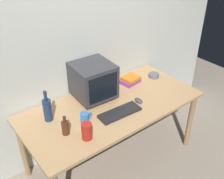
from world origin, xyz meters
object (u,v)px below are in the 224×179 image
Objects in this scene: bottle_tall at (47,109)px; cd_spindle at (154,75)px; keyboard at (120,113)px; book_stack at (130,80)px; computer_mouse at (139,101)px; crt_monitor at (93,81)px; bottle_short at (65,127)px; metal_canister at (87,131)px; mug at (85,117)px.

cd_spindle is (1.33, -0.03, -0.10)m from bottle_tall.
keyboard is 1.83× the size of book_stack.
bottle_tall is (-0.84, 0.29, 0.10)m from computer_mouse.
cd_spindle is at bearing -6.41° from crt_monitor.
bottle_tall is 1.66× the size of bottle_short.
computer_mouse is at bearing -49.79° from crt_monitor.
book_stack is (1.00, 0.31, -0.03)m from bottle_short.
bottle_short is 1.26× the size of metal_canister.
bottle_tall reaches higher than book_stack.
cd_spindle is (1.30, 0.24, -0.05)m from bottle_short.
computer_mouse is 0.60m from mug.
crt_monitor reaches higher than bottle_tall.
crt_monitor reaches higher than cd_spindle.
cd_spindle reaches higher than computer_mouse.
bottle_tall is 1.36× the size of book_stack.
crt_monitor is 0.97× the size of keyboard.
computer_mouse is at bearing 10.31° from metal_canister.
bottle_short is 0.82× the size of book_stack.
bottle_short is at bearing -179.77° from computer_mouse.
bottle_tall is (-0.54, -0.06, -0.08)m from crt_monitor.
crt_monitor is 1.30× the size of bottle_tall.
computer_mouse is 0.67× the size of metal_canister.
bottle_tall reaches higher than mug.
mug is (-0.78, -0.27, 0.01)m from book_stack.
bottle_short is 1.32m from cd_spindle.
bottle_short reaches higher than cd_spindle.
metal_canister is at bearing -161.59° from cd_spindle.
book_stack is at bearing 27.82° from metal_canister.
mug is at bearing 175.65° from computer_mouse.
mug reaches higher than cd_spindle.
metal_canister is at bearing -118.54° from mug.
crt_monitor is 2.71× the size of metal_canister.
crt_monitor reaches higher than mug.
metal_canister is at bearing -71.53° from bottle_tall.
mug is at bearing -42.07° from bottle_tall.
bottle_tall is at bearing 163.11° from computer_mouse.
computer_mouse is 0.32× the size of bottle_tall.
crt_monitor reaches higher than bottle_short.
mug is 0.80× the size of metal_canister.
book_stack is (0.49, -0.02, -0.16)m from crt_monitor.
keyboard is 0.59m from book_stack.
bottle_tall is at bearing 108.47° from metal_canister.
bottle_tall is at bearing 137.93° from mug.
metal_canister is at bearing -167.27° from computer_mouse.
computer_mouse is 0.56m from cd_spindle.
keyboard is at bearing -17.66° from mug.
crt_monitor is 1.77× the size of book_stack.
cd_spindle is (0.79, -0.09, -0.17)m from crt_monitor.
crt_monitor is 0.50m from computer_mouse.
crt_monitor reaches higher than metal_canister.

